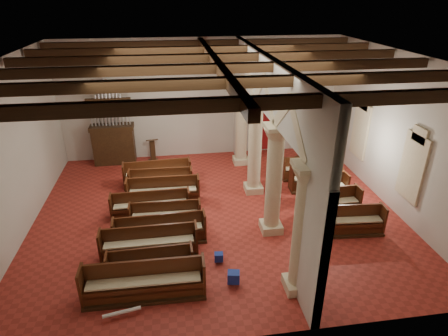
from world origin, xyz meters
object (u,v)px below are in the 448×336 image
aisle_pew_0 (352,224)px  pipe_organ (113,137)px  nave_pew_0 (145,286)px  lectern (153,152)px  processional_banner (300,143)px

aisle_pew_0 → pipe_organ: bearing=144.4°
nave_pew_0 → aisle_pew_0: (7.27, 2.12, -0.02)m
lectern → aisle_pew_0: size_ratio=0.61×
lectern → processional_banner: (7.58, -0.40, 0.23)m
processional_banner → aisle_pew_0: size_ratio=1.04×
processional_banner → aisle_pew_0: 6.90m
processional_banner → aisle_pew_0: processional_banner is taller
pipe_organ → nave_pew_0: bearing=-79.0°
pipe_organ → lectern: bearing=-8.6°
lectern → processional_banner: 7.60m
nave_pew_0 → processional_banner: bearing=50.7°
processional_banner → nave_pew_0: 11.77m
lectern → processional_banner: size_ratio=0.58×
lectern → nave_pew_0: size_ratio=0.39×
pipe_organ → aisle_pew_0: (9.16, -7.57, -1.01)m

